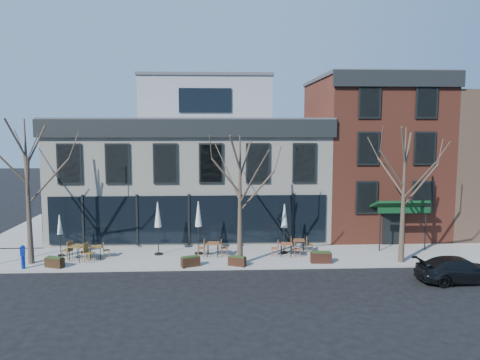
{
  "coord_description": "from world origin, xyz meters",
  "views": [
    {
      "loc": [
        1.8,
        -28.83,
        7.62
      ],
      "look_at": [
        3.29,
        2.0,
        4.13
      ],
      "focal_mm": 35.0,
      "sensor_mm": 36.0,
      "label": 1
    }
  ],
  "objects_px": {
    "umbrella_0": "(60,227)",
    "parked_sedan": "(459,270)",
    "cafe_set_0": "(78,251)",
    "call_box": "(23,256)"
  },
  "relations": [
    {
      "from": "parked_sedan",
      "to": "call_box",
      "type": "relative_size",
      "value": 3.26
    },
    {
      "from": "cafe_set_0",
      "to": "call_box",
      "type": "bearing_deg",
      "value": -150.65
    },
    {
      "from": "call_box",
      "to": "cafe_set_0",
      "type": "relative_size",
      "value": 0.65
    },
    {
      "from": "umbrella_0",
      "to": "cafe_set_0",
      "type": "bearing_deg",
      "value": -39.84
    },
    {
      "from": "parked_sedan",
      "to": "umbrella_0",
      "type": "relative_size",
      "value": 1.76
    },
    {
      "from": "cafe_set_0",
      "to": "umbrella_0",
      "type": "relative_size",
      "value": 0.84
    },
    {
      "from": "parked_sedan",
      "to": "umbrella_0",
      "type": "height_order",
      "value": "umbrella_0"
    },
    {
      "from": "umbrella_0",
      "to": "parked_sedan",
      "type": "bearing_deg",
      "value": -13.98
    },
    {
      "from": "parked_sedan",
      "to": "call_box",
      "type": "height_order",
      "value": "call_box"
    },
    {
      "from": "call_box",
      "to": "parked_sedan",
      "type": "bearing_deg",
      "value": -7.09
    }
  ]
}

